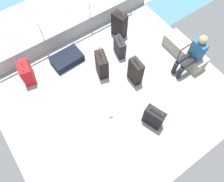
% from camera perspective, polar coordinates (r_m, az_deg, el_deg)
% --- Properties ---
extents(ground_plane, '(4.40, 5.20, 0.06)m').
position_cam_1_polar(ground_plane, '(5.35, 1.09, -1.56)').
color(ground_plane, '#939699').
extents(gunwale_port, '(0.06, 5.20, 0.45)m').
position_cam_1_polar(gunwale_port, '(6.26, -10.87, 14.24)').
color(gunwale_port, '#939699').
rests_on(gunwale_port, ground_plane).
extents(railing_port, '(0.04, 4.20, 1.02)m').
position_cam_1_polar(railing_port, '(5.87, -11.82, 17.88)').
color(railing_port, silver).
rests_on(railing_port, ground_plane).
extents(sea_wake, '(12.00, 12.00, 0.01)m').
position_cam_1_polar(sea_wake, '(7.64, -15.66, 17.57)').
color(sea_wake, teal).
rests_on(sea_wake, ground_plane).
extents(cargo_crate_0, '(0.65, 0.43, 0.37)m').
position_cam_1_polar(cargo_crate_0, '(6.24, 16.27, 11.78)').
color(cargo_crate_0, '#9E9989').
rests_on(cargo_crate_0, ground_plane).
extents(cargo_crate_1, '(0.64, 0.40, 0.39)m').
position_cam_1_polar(cargo_crate_1, '(6.01, 20.24, 7.55)').
color(cargo_crate_1, '#9E9989').
rests_on(cargo_crate_1, ground_plane).
extents(passenger_seated, '(0.34, 0.66, 1.09)m').
position_cam_1_polar(passenger_seated, '(5.62, 20.15, 8.96)').
color(passenger_seated, '#26598C').
rests_on(passenger_seated, ground_plane).
extents(suitcase_0, '(0.48, 0.33, 0.71)m').
position_cam_1_polar(suitcase_0, '(4.88, 10.71, -6.69)').
color(suitcase_0, black).
rests_on(suitcase_0, ground_plane).
extents(suitcase_2, '(0.53, 0.80, 0.21)m').
position_cam_1_polar(suitcase_2, '(5.90, -11.54, 8.11)').
color(suitcase_2, black).
rests_on(suitcase_2, ground_plane).
extents(suitcase_3, '(0.46, 0.34, 0.80)m').
position_cam_1_polar(suitcase_3, '(5.70, -21.14, 4.39)').
color(suitcase_3, red).
rests_on(suitcase_3, ground_plane).
extents(suitcase_4, '(0.49, 0.35, 0.82)m').
position_cam_1_polar(suitcase_4, '(5.42, -2.66, 6.82)').
color(suitcase_4, black).
rests_on(suitcase_4, ground_plane).
extents(suitcase_5, '(0.38, 0.21, 0.83)m').
position_cam_1_polar(suitcase_5, '(5.29, 6.06, 5.04)').
color(suitcase_5, black).
rests_on(suitcase_5, ground_plane).
extents(suitcase_6, '(0.45, 0.28, 0.65)m').
position_cam_1_polar(suitcase_6, '(5.83, 2.00, 11.24)').
color(suitcase_6, black).
rests_on(suitcase_6, ground_plane).
extents(suitcase_7, '(0.43, 0.32, 0.83)m').
position_cam_1_polar(suitcase_7, '(6.20, 1.89, 16.70)').
color(suitcase_7, black).
rests_on(suitcase_7, ground_plane).
extents(paper_cup, '(0.08, 0.08, 0.10)m').
position_cam_1_polar(paper_cup, '(5.07, -0.25, -6.29)').
color(paper_cup, white).
rests_on(paper_cup, ground_plane).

